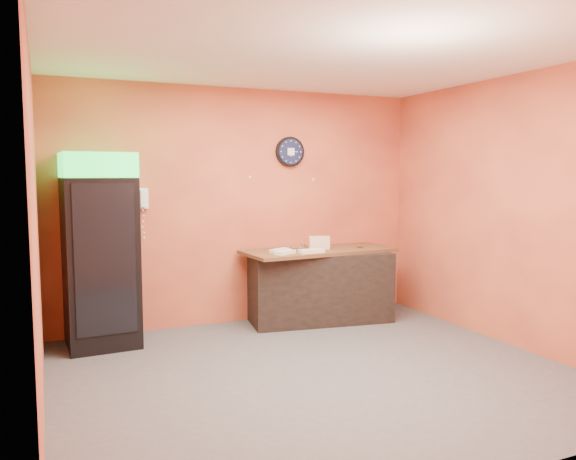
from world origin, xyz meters
TOP-DOWN VIEW (x-y plane):
  - floor at (0.00, 0.00)m, footprint 4.50×4.50m
  - back_wall at (0.00, 2.00)m, footprint 4.50×0.02m
  - left_wall at (-2.25, 0.00)m, footprint 0.02×4.00m
  - right_wall at (2.25, 0.00)m, footprint 0.02×4.00m
  - ceiling at (0.00, 0.00)m, footprint 4.50×4.00m
  - beverage_cooler at (-1.68, 1.61)m, footprint 0.73×0.74m
  - prep_counter at (0.85, 1.63)m, footprint 1.77×0.98m
  - wall_clock at (0.62, 1.97)m, footprint 0.37×0.06m
  - wall_phone at (-1.19, 1.95)m, footprint 0.12×0.11m
  - butcher_paper at (0.85, 1.63)m, footprint 1.89×0.88m
  - sub_roll_stack at (0.85, 1.62)m, footprint 0.26×0.15m
  - wrapped_sandwich_left at (0.30, 1.40)m, footprint 0.29×0.23m
  - wrapped_sandwich_mid at (0.62, 1.37)m, footprint 0.30×0.12m
  - wrapped_sandwich_right at (0.32, 1.59)m, footprint 0.28×0.20m
  - kitchen_tool at (0.72, 1.82)m, footprint 0.06×0.06m

SIDE VIEW (x-z plane):
  - floor at x=0.00m, z-range 0.00..0.00m
  - prep_counter at x=0.85m, z-range 0.00..0.84m
  - butcher_paper at x=0.85m, z-range 0.84..0.88m
  - wrapped_sandwich_right at x=0.32m, z-range 0.88..0.92m
  - wrapped_sandwich_left at x=0.30m, z-range 0.88..0.92m
  - wrapped_sandwich_mid at x=0.62m, z-range 0.88..0.92m
  - kitchen_tool at x=0.72m, z-range 0.88..0.94m
  - sub_roll_stack at x=0.85m, z-range 0.88..1.04m
  - beverage_cooler at x=-1.68m, z-range -0.02..1.98m
  - back_wall at x=0.00m, z-range 0.00..2.80m
  - left_wall at x=-2.25m, z-range 0.00..2.80m
  - right_wall at x=2.25m, z-range 0.00..2.80m
  - wall_phone at x=-1.19m, z-range 1.41..1.63m
  - wall_clock at x=0.62m, z-range 1.88..2.24m
  - ceiling at x=0.00m, z-range 2.79..2.81m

